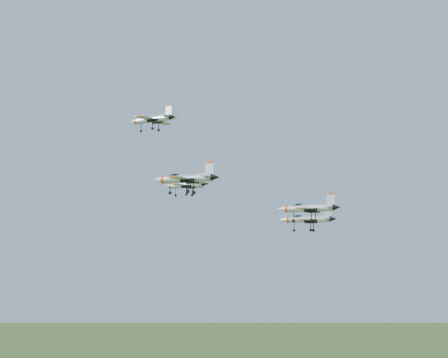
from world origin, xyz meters
The scene contains 5 objects.
jet_lead centered at (-23.46, 8.38, 149.20)m, with size 13.31×10.93×3.57m.
jet_left_high centered at (-8.95, 0.61, 132.57)m, with size 11.32×9.35×3.03m.
jet_right_high centered at (4.35, -20.06, 131.14)m, with size 12.54×10.43×3.35m.
jet_left_low centered at (14.00, 9.74, 125.33)m, with size 11.99×9.98×3.20m.
jet_right_low centered at (23.19, -12.75, 126.02)m, with size 10.92×9.00×2.92m.
Camera 1 is at (60.77, -106.67, 119.62)m, focal length 50.00 mm.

